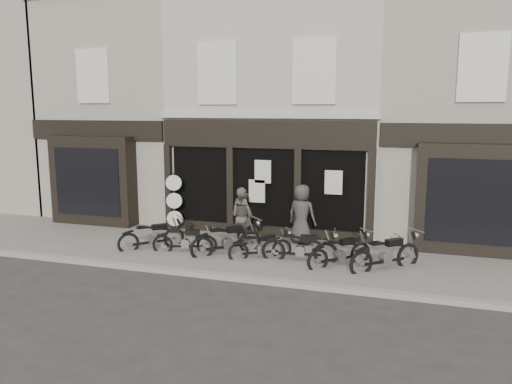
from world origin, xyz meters
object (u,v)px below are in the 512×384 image
(motorcycle_1, at_px, (186,243))
(motorcycle_6, at_px, (386,257))
(motorcycle_0, at_px, (152,238))
(man_centre, at_px, (243,217))
(motorcycle_3, at_px, (261,249))
(motorcycle_5, at_px, (340,255))
(man_left, at_px, (242,215))
(motorcycle_4, at_px, (300,250))
(man_right, at_px, (302,214))
(advert_sign_post, at_px, (175,206))
(motorcycle_2, at_px, (227,243))

(motorcycle_1, xyz_separation_m, motorcycle_6, (5.72, 0.13, 0.06))
(motorcycle_0, xyz_separation_m, man_centre, (2.40, 1.42, 0.53))
(motorcycle_1, bearing_deg, motorcycle_0, 160.14)
(motorcycle_1, xyz_separation_m, motorcycle_3, (2.29, 0.11, -0.01))
(motorcycle_5, bearing_deg, man_centre, 111.98)
(motorcycle_5, height_order, man_left, man_left)
(motorcycle_4, bearing_deg, motorcycle_0, 174.34)
(motorcycle_0, bearing_deg, man_left, -14.62)
(motorcycle_4, xyz_separation_m, motorcycle_5, (1.11, -0.05, -0.01))
(man_left, xyz_separation_m, man_right, (1.83, 0.35, 0.06))
(motorcycle_3, height_order, advert_sign_post, advert_sign_post)
(motorcycle_6, distance_m, man_centre, 4.69)
(motorcycle_1, distance_m, motorcycle_4, 3.42)
(motorcycle_3, xyz_separation_m, man_centre, (-1.03, 1.39, 0.57))
(motorcycle_3, bearing_deg, motorcycle_5, -33.28)
(man_centre, bearing_deg, motorcycle_3, 148.37)
(man_left, bearing_deg, motorcycle_4, 167.65)
(motorcycle_1, xyz_separation_m, motorcycle_5, (4.53, 0.09, 0.03))
(motorcycle_0, distance_m, motorcycle_6, 6.85)
(motorcycle_0, bearing_deg, motorcycle_4, -44.69)
(motorcycle_2, distance_m, motorcycle_4, 2.18)
(man_left, xyz_separation_m, advert_sign_post, (-2.55, 0.43, 0.06))
(motorcycle_5, height_order, advert_sign_post, advert_sign_post)
(motorcycle_0, distance_m, man_centre, 2.84)
(motorcycle_4, relative_size, man_centre, 1.33)
(motorcycle_6, bearing_deg, motorcycle_0, 137.76)
(motorcycle_3, xyz_separation_m, man_right, (0.78, 1.74, 0.69))
(motorcycle_3, distance_m, advert_sign_post, 4.09)
(motorcycle_4, bearing_deg, man_left, 141.56)
(motorcycle_4, bearing_deg, motorcycle_1, 175.87)
(man_left, bearing_deg, motorcycle_2, 109.29)
(man_right, bearing_deg, motorcycle_5, 144.94)
(man_right, bearing_deg, motorcycle_3, 81.04)
(motorcycle_2, distance_m, man_left, 1.42)
(motorcycle_6, bearing_deg, motorcycle_3, 137.69)
(motorcycle_3, relative_size, man_left, 0.95)
(man_centre, bearing_deg, motorcycle_2, 110.76)
(motorcycle_0, height_order, motorcycle_3, motorcycle_0)
(man_left, bearing_deg, motorcycle_0, 50.50)
(motorcycle_6, bearing_deg, motorcycle_1, 138.59)
(motorcycle_6, relative_size, advert_sign_post, 0.84)
(motorcycle_4, distance_m, advert_sign_post, 5.09)
(motorcycle_4, bearing_deg, man_centre, 141.35)
(motorcycle_0, distance_m, motorcycle_3, 3.43)
(motorcycle_0, xyz_separation_m, motorcycle_6, (6.85, 0.05, 0.03))
(man_centre, bearing_deg, motorcycle_0, 52.56)
(motorcycle_4, xyz_separation_m, man_centre, (-2.16, 1.36, 0.52))
(motorcycle_2, xyz_separation_m, man_left, (0.01, 1.30, 0.56))
(motorcycle_6, bearing_deg, man_right, 104.29)
(motorcycle_0, height_order, man_centre, man_centre)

